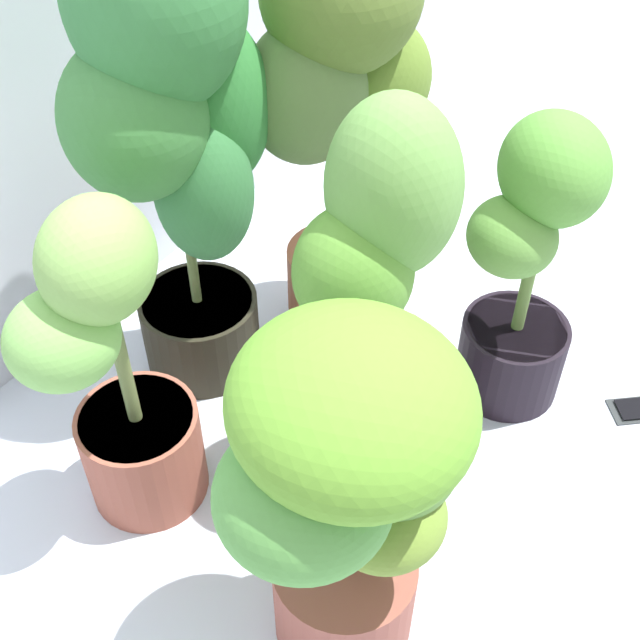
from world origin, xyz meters
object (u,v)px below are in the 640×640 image
(potted_plant_front_right, at_px, (526,270))
(potted_plant_back_center, at_px, (174,120))
(potted_plant_center, at_px, (377,292))
(potted_plant_back_right, at_px, (342,91))
(potted_plant_back_left, at_px, (115,376))
(potted_plant_front_left, at_px, (348,482))

(potted_plant_front_right, height_order, potted_plant_back_center, potted_plant_back_center)
(potted_plant_front_right, distance_m, potted_plant_center, 0.36)
(potted_plant_back_center, bearing_deg, potted_plant_center, -92.71)
(potted_plant_back_center, height_order, potted_plant_back_right, potted_plant_back_center)
(potted_plant_center, bearing_deg, potted_plant_back_center, 87.29)
(potted_plant_back_center, bearing_deg, potted_plant_back_left, -159.90)
(potted_plant_back_left, bearing_deg, potted_plant_back_right, -2.49)
(potted_plant_front_left, distance_m, potted_plant_back_center, 0.72)
(potted_plant_back_center, distance_m, potted_plant_back_right, 0.34)
(potted_plant_back_right, height_order, potted_plant_center, potted_plant_back_right)
(potted_plant_back_center, distance_m, potted_plant_center, 0.47)
(potted_plant_back_left, xyz_separation_m, potted_plant_back_right, (0.65, -0.03, 0.24))
(potted_plant_back_right, bearing_deg, potted_plant_center, -138.90)
(potted_plant_front_right, relative_size, potted_plant_front_left, 0.97)
(potted_plant_front_left, bearing_deg, potted_plant_back_right, 33.82)
(potted_plant_center, bearing_deg, potted_plant_front_right, -25.05)
(potted_plant_front_right, height_order, potted_plant_center, potted_plant_center)
(potted_plant_front_left, distance_m, potted_plant_back_right, 0.81)
(potted_plant_back_left, relative_size, potted_plant_back_right, 0.73)
(potted_plant_front_left, relative_size, potted_plant_back_right, 0.74)
(potted_plant_back_left, distance_m, potted_plant_back_right, 0.69)
(potted_plant_front_right, bearing_deg, potted_plant_back_center, 116.63)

